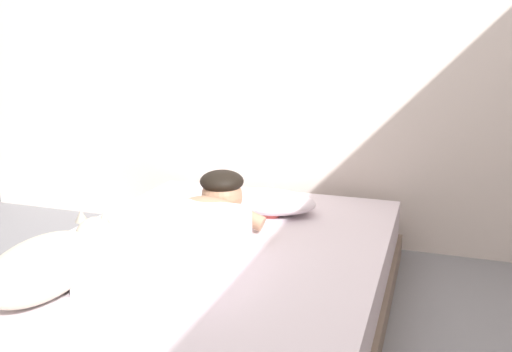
% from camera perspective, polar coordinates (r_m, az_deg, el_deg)
% --- Properties ---
extents(back_wall, '(4.47, 0.12, 2.50)m').
position_cam_1_polar(back_wall, '(3.14, 3.96, 15.77)').
color(back_wall, silver).
rests_on(back_wall, ground).
extents(bed, '(1.44, 1.99, 0.33)m').
position_cam_1_polar(bed, '(2.29, -4.91, -11.67)').
color(bed, '#726051').
rests_on(bed, ground).
extents(pillow, '(0.52, 0.32, 0.11)m').
position_cam_1_polar(pillow, '(2.68, 0.98, -2.73)').
color(pillow, silver).
rests_on(pillow, bed).
extents(person_lying, '(0.43, 0.92, 0.27)m').
position_cam_1_polar(person_lying, '(2.13, -7.42, -5.85)').
color(person_lying, silver).
rests_on(person_lying, bed).
extents(dog, '(0.26, 0.57, 0.21)m').
position_cam_1_polar(dog, '(1.95, -21.24, -8.69)').
color(dog, beige).
rests_on(dog, bed).
extents(coffee_cup, '(0.12, 0.09, 0.07)m').
position_cam_1_polar(coffee_cup, '(2.61, 1.62, -3.56)').
color(coffee_cup, '#D84C47').
rests_on(coffee_cup, bed).
extents(cell_phone, '(0.07, 0.14, 0.01)m').
position_cam_1_polar(cell_phone, '(2.16, -11.44, -8.62)').
color(cell_phone, black).
rests_on(cell_phone, bed).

